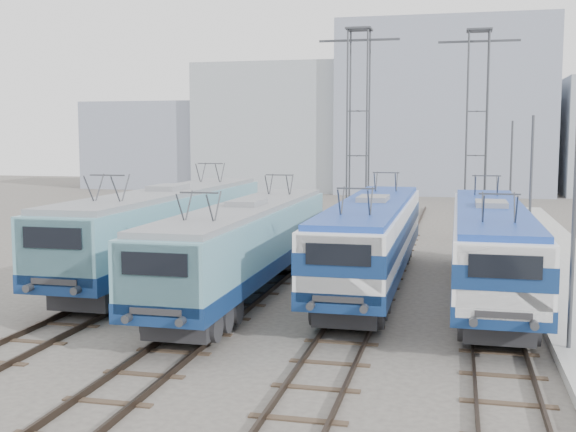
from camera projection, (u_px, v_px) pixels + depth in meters
The scene contains 13 objects.
ground at pixel (250, 358), 19.98m from camera, with size 160.00×160.00×0.00m, color #514C47.
locomotive_far_left at pixel (167, 224), 31.28m from camera, with size 2.94×18.57×3.49m.
locomotive_center_left at pixel (245, 242), 27.22m from camera, with size 2.72×17.19×3.24m.
locomotive_center_right at pixel (372, 234), 28.72m from camera, with size 2.74×17.32×3.26m.
locomotive_far_right at pixel (490, 242), 26.90m from camera, with size 2.72×17.15×3.22m.
catenary_tower_west at pixel (358, 126), 40.53m from camera, with size 4.50×1.20×12.00m.
catenary_tower_east at pixel (477, 127), 40.99m from camera, with size 4.50×1.20×12.00m.
mast_front at pixel (574, 233), 19.58m from camera, with size 0.12×0.12×7.00m, color #3F4247.
mast_mid at pixel (530, 197), 31.19m from camera, with size 0.12×0.12×7.00m, color #3F4247.
mast_rear at pixel (511, 180), 42.80m from camera, with size 0.12×0.12×7.00m, color #3F4247.
building_west at pixel (283, 128), 82.37m from camera, with size 18.00×12.00×14.00m, color #9CA5AD.
building_center at pixel (444, 109), 78.07m from camera, with size 22.00×14.00×18.00m, color #8790A4.
building_far_west at pixel (153, 145), 86.22m from camera, with size 14.00×10.00×10.00m, color #8790A4.
Camera 1 is at (5.47, -18.66, 6.13)m, focal length 45.00 mm.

